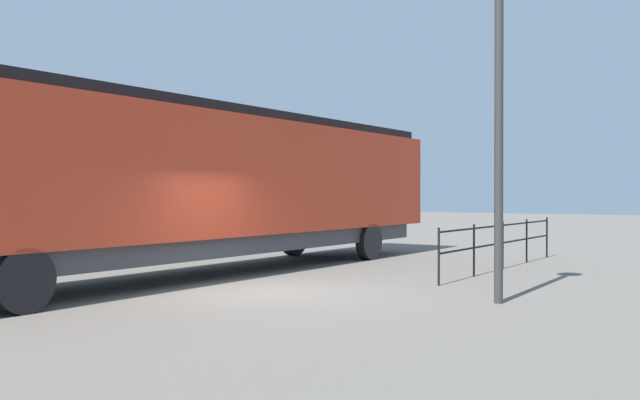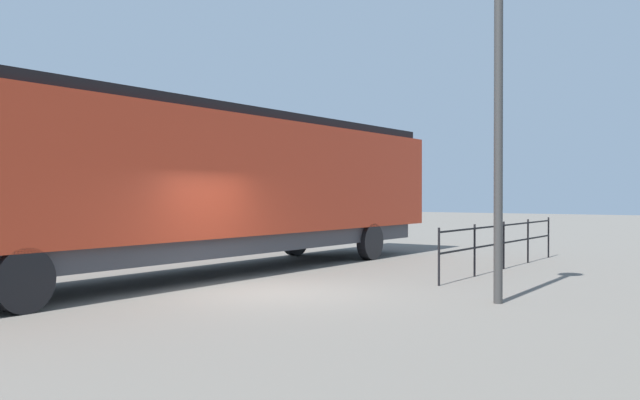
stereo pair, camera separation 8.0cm
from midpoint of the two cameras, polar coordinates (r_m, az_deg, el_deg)
ground_plane at (r=14.21m, az=-4.15°, el=-7.51°), size 120.00×120.00×0.00m
locomotive at (r=17.74m, az=-8.02°, el=1.46°), size 3.10×17.92×4.05m
lamp_post at (r=13.31m, az=14.50°, el=12.20°), size 0.59×0.59×6.26m
platform_fence at (r=19.10m, az=14.84°, el=-3.03°), size 0.05×8.19×1.25m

